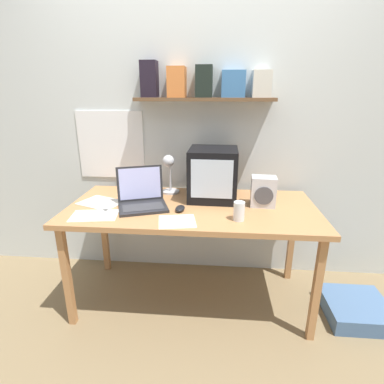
{
  "coord_description": "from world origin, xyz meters",
  "views": [
    {
      "loc": [
        0.17,
        -1.93,
        1.5
      ],
      "look_at": [
        0.0,
        0.0,
        0.86
      ],
      "focal_mm": 28.0,
      "sensor_mm": 36.0,
      "label": 1
    }
  ],
  "objects_px": {
    "crt_monitor": "(213,174)",
    "laptop": "(142,197)",
    "printed_handout": "(95,215)",
    "desk_lamp": "(169,171)",
    "loose_paper_near_laptop": "(101,203)",
    "computer_mouse": "(180,208)",
    "space_heater": "(263,192)",
    "loose_paper_near_monitor": "(177,221)",
    "corner_desk": "(192,214)",
    "juice_glass": "(239,212)",
    "floor_cushion": "(356,309)"
  },
  "relations": [
    {
      "from": "laptop",
      "to": "floor_cushion",
      "type": "height_order",
      "value": "laptop"
    },
    {
      "from": "loose_paper_near_laptop",
      "to": "floor_cushion",
      "type": "height_order",
      "value": "loose_paper_near_laptop"
    },
    {
      "from": "printed_handout",
      "to": "loose_paper_near_monitor",
      "type": "distance_m",
      "value": 0.54
    },
    {
      "from": "loose_paper_near_monitor",
      "to": "floor_cushion",
      "type": "bearing_deg",
      "value": 8.3
    },
    {
      "from": "juice_glass",
      "to": "printed_handout",
      "type": "xyz_separation_m",
      "value": [
        -0.91,
        -0.01,
        -0.05
      ]
    },
    {
      "from": "juice_glass",
      "to": "floor_cushion",
      "type": "height_order",
      "value": "juice_glass"
    },
    {
      "from": "crt_monitor",
      "to": "loose_paper_near_monitor",
      "type": "xyz_separation_m",
      "value": [
        -0.2,
        -0.45,
        -0.18
      ]
    },
    {
      "from": "printed_handout",
      "to": "desk_lamp",
      "type": "bearing_deg",
      "value": 48.95
    },
    {
      "from": "crt_monitor",
      "to": "loose_paper_near_laptop",
      "type": "distance_m",
      "value": 0.83
    },
    {
      "from": "crt_monitor",
      "to": "laptop",
      "type": "xyz_separation_m",
      "value": [
        -0.48,
        -0.2,
        -0.12
      ]
    },
    {
      "from": "space_heater",
      "to": "printed_handout",
      "type": "relative_size",
      "value": 0.66
    },
    {
      "from": "printed_handout",
      "to": "space_heater",
      "type": "bearing_deg",
      "value": 14.17
    },
    {
      "from": "crt_monitor",
      "to": "space_heater",
      "type": "xyz_separation_m",
      "value": [
        0.35,
        -0.13,
        -0.08
      ]
    },
    {
      "from": "corner_desk",
      "to": "loose_paper_near_laptop",
      "type": "height_order",
      "value": "loose_paper_near_laptop"
    },
    {
      "from": "laptop",
      "to": "floor_cushion",
      "type": "xyz_separation_m",
      "value": [
        1.51,
        -0.07,
        -0.77
      ]
    },
    {
      "from": "desk_lamp",
      "to": "floor_cushion",
      "type": "distance_m",
      "value": 1.66
    },
    {
      "from": "loose_paper_near_monitor",
      "to": "loose_paper_near_laptop",
      "type": "bearing_deg",
      "value": 154.43
    },
    {
      "from": "desk_lamp",
      "to": "loose_paper_near_monitor",
      "type": "distance_m",
      "value": 0.56
    },
    {
      "from": "computer_mouse",
      "to": "printed_handout",
      "type": "distance_m",
      "value": 0.55
    },
    {
      "from": "computer_mouse",
      "to": "laptop",
      "type": "bearing_deg",
      "value": 165.62
    },
    {
      "from": "crt_monitor",
      "to": "loose_paper_near_laptop",
      "type": "height_order",
      "value": "crt_monitor"
    },
    {
      "from": "computer_mouse",
      "to": "space_heater",
      "type": "bearing_deg",
      "value": 14.37
    },
    {
      "from": "crt_monitor",
      "to": "loose_paper_near_laptop",
      "type": "xyz_separation_m",
      "value": [
        -0.79,
        -0.17,
        -0.18
      ]
    },
    {
      "from": "crt_monitor",
      "to": "computer_mouse",
      "type": "bearing_deg",
      "value": -125.94
    },
    {
      "from": "crt_monitor",
      "to": "desk_lamp",
      "type": "distance_m",
      "value": 0.34
    },
    {
      "from": "loose_paper_near_monitor",
      "to": "crt_monitor",
      "type": "bearing_deg",
      "value": 65.65
    },
    {
      "from": "desk_lamp",
      "to": "loose_paper_near_laptop",
      "type": "bearing_deg",
      "value": -149.97
    },
    {
      "from": "desk_lamp",
      "to": "space_heater",
      "type": "distance_m",
      "value": 0.71
    },
    {
      "from": "loose_paper_near_laptop",
      "to": "loose_paper_near_monitor",
      "type": "distance_m",
      "value": 0.65
    },
    {
      "from": "desk_lamp",
      "to": "computer_mouse",
      "type": "xyz_separation_m",
      "value": [
        0.12,
        -0.34,
        -0.17
      ]
    },
    {
      "from": "space_heater",
      "to": "floor_cushion",
      "type": "height_order",
      "value": "space_heater"
    },
    {
      "from": "space_heater",
      "to": "loose_paper_near_laptop",
      "type": "relative_size",
      "value": 0.59
    },
    {
      "from": "loose_paper_near_laptop",
      "to": "floor_cushion",
      "type": "bearing_deg",
      "value": -3.12
    },
    {
      "from": "crt_monitor",
      "to": "juice_glass",
      "type": "height_order",
      "value": "crt_monitor"
    },
    {
      "from": "floor_cushion",
      "to": "computer_mouse",
      "type": "bearing_deg",
      "value": -179.99
    },
    {
      "from": "space_heater",
      "to": "loose_paper_near_laptop",
      "type": "height_order",
      "value": "space_heater"
    },
    {
      "from": "printed_handout",
      "to": "juice_glass",
      "type": "bearing_deg",
      "value": 0.67
    },
    {
      "from": "desk_lamp",
      "to": "computer_mouse",
      "type": "relative_size",
      "value": 2.78
    },
    {
      "from": "crt_monitor",
      "to": "printed_handout",
      "type": "bearing_deg",
      "value": -149.85
    },
    {
      "from": "computer_mouse",
      "to": "floor_cushion",
      "type": "relative_size",
      "value": 0.26
    },
    {
      "from": "computer_mouse",
      "to": "loose_paper_near_laptop",
      "type": "relative_size",
      "value": 0.32
    },
    {
      "from": "crt_monitor",
      "to": "laptop",
      "type": "bearing_deg",
      "value": -155.86
    },
    {
      "from": "desk_lamp",
      "to": "floor_cushion",
      "type": "bearing_deg",
      "value": -11.43
    },
    {
      "from": "juice_glass",
      "to": "floor_cushion",
      "type": "distance_m",
      "value": 1.15
    },
    {
      "from": "laptop",
      "to": "computer_mouse",
      "type": "distance_m",
      "value": 0.29
    },
    {
      "from": "loose_paper_near_monitor",
      "to": "desk_lamp",
      "type": "bearing_deg",
      "value": 103.86
    },
    {
      "from": "loose_paper_near_laptop",
      "to": "corner_desk",
      "type": "bearing_deg",
      "value": -0.08
    },
    {
      "from": "corner_desk",
      "to": "juice_glass",
      "type": "xyz_separation_m",
      "value": [
        0.31,
        -0.22,
        0.11
      ]
    },
    {
      "from": "printed_handout",
      "to": "floor_cushion",
      "type": "xyz_separation_m",
      "value": [
        1.77,
        0.13,
        -0.7
      ]
    },
    {
      "from": "loose_paper_near_monitor",
      "to": "laptop",
      "type": "bearing_deg",
      "value": 138.06
    }
  ]
}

